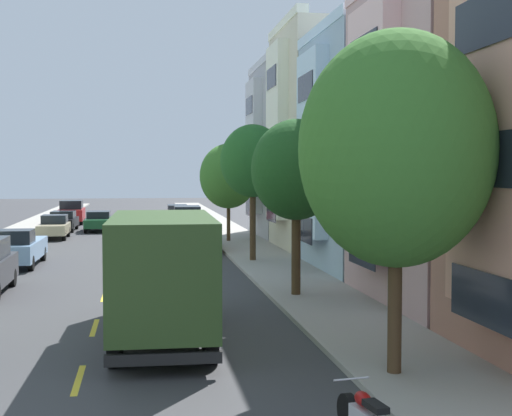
{
  "coord_description": "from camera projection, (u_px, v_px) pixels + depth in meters",
  "views": [
    {
      "loc": [
        1.32,
        -7.86,
        4.25
      ],
      "look_at": [
        7.0,
        27.9,
        2.43
      ],
      "focal_mm": 50.36,
      "sensor_mm": 36.0,
      "label": 1
    }
  ],
  "objects": [
    {
      "name": "parked_sedan_orange",
      "position": [
        201.0,
        237.0,
        38.4
      ],
      "size": [
        1.84,
        4.51,
        1.43
      ],
      "color": "orange",
      "rests_on": "ground_plane"
    },
    {
      "name": "parked_sedan_black",
      "position": [
        63.0,
        221.0,
        51.63
      ],
      "size": [
        1.88,
        4.53,
        1.43
      ],
      "color": "black",
      "rests_on": "ground_plane"
    },
    {
      "name": "sidewalk_right",
      "position": [
        258.0,
        254.0,
        36.48
      ],
      "size": [
        3.2,
        120.0,
        0.14
      ],
      "primitive_type": "cube",
      "color": "#A39E93",
      "rests_on": "ground_plane"
    },
    {
      "name": "street_tree_second",
      "position": [
        296.0,
        170.0,
        23.91
      ],
      "size": [
        3.02,
        3.02,
        5.88
      ],
      "color": "#47331E",
      "rests_on": "sidewalk_right"
    },
    {
      "name": "street_tree_farthest",
      "position": [
        228.0,
        176.0,
        42.74
      ],
      "size": [
        3.44,
        3.44,
        5.8
      ],
      "color": "#47331E",
      "rests_on": "sidewalk_right"
    },
    {
      "name": "townhouse_fifth_dove_grey",
      "position": [
        340.0,
        154.0,
        47.12
      ],
      "size": [
        11.8,
        7.84,
        11.33
      ],
      "color": "#A8A8AD",
      "rests_on": "ground_plane"
    },
    {
      "name": "parked_pickup_sky",
      "position": [
        16.0,
        248.0,
        32.23
      ],
      "size": [
        2.04,
        5.32,
        1.73
      ],
      "color": "#7A9EC6",
      "rests_on": "ground_plane"
    },
    {
      "name": "townhouse_third_powder_blue",
      "position": [
        432.0,
        154.0,
        31.23
      ],
      "size": [
        11.04,
        7.84,
        10.47
      ],
      "color": "#9EB7CC",
      "rests_on": "ground_plane"
    },
    {
      "name": "parked_suv_red",
      "position": [
        72.0,
        212.0,
        58.81
      ],
      "size": [
        2.07,
        4.85,
        1.93
      ],
      "color": "#AD1E1E",
      "rests_on": "ground_plane"
    },
    {
      "name": "ground_plane",
      "position": [
        117.0,
        254.0,
        37.35
      ],
      "size": [
        160.0,
        160.0,
        0.0
      ],
      "primitive_type": "plane",
      "color": "#38383A"
    },
    {
      "name": "parked_wagon_burgundy",
      "position": [
        177.0,
        213.0,
        60.52
      ],
      "size": [
        1.87,
        4.72,
        1.5
      ],
      "color": "maroon",
      "rests_on": "ground_plane"
    },
    {
      "name": "moving_forest_sedan",
      "position": [
        99.0,
        221.0,
        51.48
      ],
      "size": [
        1.8,
        4.5,
        1.43
      ],
      "color": "#194C28",
      "rests_on": "ground_plane"
    },
    {
      "name": "delivery_box_truck",
      "position": [
        162.0,
        267.0,
        18.16
      ],
      "size": [
        2.55,
        7.8,
        3.19
      ],
      "color": "#2D471E",
      "rests_on": "ground_plane"
    },
    {
      "name": "street_tree_third",
      "position": [
        253.0,
        161.0,
        33.29
      ],
      "size": [
        3.02,
        3.02,
        6.33
      ],
      "color": "#47331E",
      "rests_on": "sidewalk_right"
    },
    {
      "name": "street_tree_nearest",
      "position": [
        396.0,
        149.0,
        14.49
      ],
      "size": [
        3.97,
        3.97,
        6.98
      ],
      "color": "#47331E",
      "rests_on": "sidewalk_right"
    },
    {
      "name": "parked_hatchback_champagne",
      "position": [
        54.0,
        227.0,
        45.7
      ],
      "size": [
        1.77,
        4.01,
        1.5
      ],
      "color": "tan",
      "rests_on": "ground_plane"
    },
    {
      "name": "lane_centerline_dashes",
      "position": [
        113.0,
        267.0,
        31.92
      ],
      "size": [
        0.14,
        47.2,
        0.01
      ],
      "color": "yellow",
      "rests_on": "ground_plane"
    },
    {
      "name": "townhouse_fourth_cream",
      "position": [
        403.0,
        141.0,
        39.37
      ],
      "size": [
        14.44,
        7.84,
        12.3
      ],
      "color": "beige",
      "rests_on": "ground_plane"
    },
    {
      "name": "parked_suv_white",
      "position": [
        187.0,
        220.0,
        48.9
      ],
      "size": [
        2.08,
        4.85,
        1.93
      ],
      "color": "silver",
      "rests_on": "ground_plane"
    }
  ]
}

